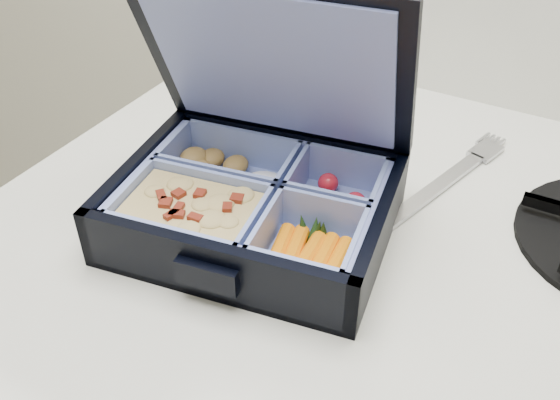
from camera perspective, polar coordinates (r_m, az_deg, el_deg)
The scene contains 3 objects.
bento_box at distance 0.49m, azimuth -2.39°, elevation -0.56°, with size 0.21×0.16×0.05m, color black, non-canonical shape.
burner_grate_rear at distance 0.72m, azimuth -1.89°, elevation 11.40°, with size 0.16×0.16×0.02m, color black.
fork at distance 0.56m, azimuth 13.52°, elevation 0.66°, with size 0.03×0.20×0.01m, color #ABAAB2, non-canonical shape.
Camera 1 is at (-0.19, 1.30, 1.20)m, focal length 40.00 mm.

